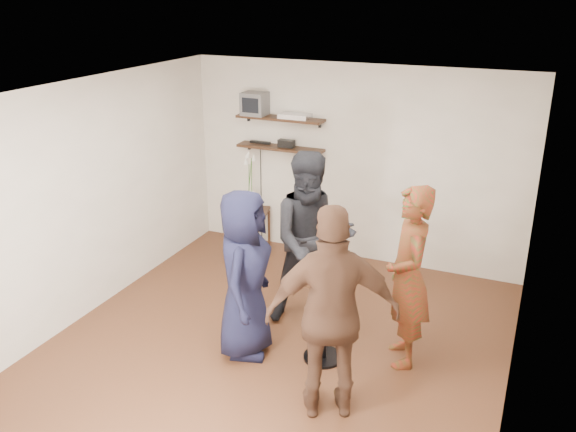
# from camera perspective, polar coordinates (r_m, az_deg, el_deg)

# --- Properties ---
(room) EXTENTS (4.58, 5.08, 2.68)m
(room) POSITION_cam_1_polar(r_m,az_deg,el_deg) (5.81, -1.33, -1.41)
(room) COLOR #4B2A18
(room) RESTS_ON ground
(shelf_upper) EXTENTS (1.20, 0.25, 0.04)m
(shelf_upper) POSITION_cam_1_polar(r_m,az_deg,el_deg) (8.12, -0.74, 9.13)
(shelf_upper) COLOR black
(shelf_upper) RESTS_ON room
(shelf_lower) EXTENTS (1.20, 0.25, 0.04)m
(shelf_lower) POSITION_cam_1_polar(r_m,az_deg,el_deg) (8.21, -0.73, 6.40)
(shelf_lower) COLOR black
(shelf_lower) RESTS_ON room
(crt_monitor) EXTENTS (0.32, 0.30, 0.30)m
(crt_monitor) POSITION_cam_1_polar(r_m,az_deg,el_deg) (8.24, -3.08, 10.46)
(crt_monitor) COLOR #59595B
(crt_monitor) RESTS_ON shelf_upper
(dvd_deck) EXTENTS (0.40, 0.24, 0.06)m
(dvd_deck) POSITION_cam_1_polar(r_m,az_deg,el_deg) (8.03, 0.66, 9.34)
(dvd_deck) COLOR silver
(dvd_deck) RESTS_ON shelf_upper
(radio) EXTENTS (0.22, 0.10, 0.10)m
(radio) POSITION_cam_1_polar(r_m,az_deg,el_deg) (8.16, -0.15, 6.79)
(radio) COLOR black
(radio) RESTS_ON shelf_lower
(power_strip) EXTENTS (0.30, 0.05, 0.03)m
(power_strip) POSITION_cam_1_polar(r_m,az_deg,el_deg) (8.38, -2.61, 6.90)
(power_strip) COLOR black
(power_strip) RESTS_ON shelf_lower
(side_table) EXTENTS (0.57, 0.57, 0.55)m
(side_table) POSITION_cam_1_polar(r_m,az_deg,el_deg) (8.52, -3.47, -0.08)
(side_table) COLOR black
(side_table) RESTS_ON room
(vase_lilies) EXTENTS (0.18, 0.19, 0.88)m
(vase_lilies) POSITION_cam_1_polar(r_m,az_deg,el_deg) (8.39, -3.53, 2.28)
(vase_lilies) COLOR white
(vase_lilies) RESTS_ON side_table
(drinks_table) EXTENTS (0.51, 0.51, 0.93)m
(drinks_table) POSITION_cam_1_polar(r_m,az_deg,el_deg) (5.95, 3.40, -8.39)
(drinks_table) COLOR black
(drinks_table) RESTS_ON room
(wine_glass_fl) EXTENTS (0.07, 0.07, 0.22)m
(wine_glass_fl) POSITION_cam_1_polar(r_m,az_deg,el_deg) (5.72, 2.82, -4.27)
(wine_glass_fl) COLOR silver
(wine_glass_fl) RESTS_ON drinks_table
(wine_glass_fr) EXTENTS (0.07, 0.07, 0.20)m
(wine_glass_fr) POSITION_cam_1_polar(r_m,az_deg,el_deg) (5.70, 3.89, -4.48)
(wine_glass_fr) COLOR silver
(wine_glass_fr) RESTS_ON drinks_table
(wine_glass_bl) EXTENTS (0.07, 0.07, 0.20)m
(wine_glass_bl) POSITION_cam_1_polar(r_m,az_deg,el_deg) (5.80, 3.52, -4.00)
(wine_glass_bl) COLOR silver
(wine_glass_bl) RESTS_ON drinks_table
(wine_glass_br) EXTENTS (0.06, 0.06, 0.19)m
(wine_glass_br) POSITION_cam_1_polar(r_m,az_deg,el_deg) (5.76, 3.89, -4.34)
(wine_glass_br) COLOR silver
(wine_glass_br) RESTS_ON drinks_table
(person_plaid) EXTENTS (0.66, 0.78, 1.81)m
(person_plaid) POSITION_cam_1_polar(r_m,az_deg,el_deg) (5.90, 11.18, -5.63)
(person_plaid) COLOR red
(person_plaid) RESTS_ON room
(person_dark) EXTENTS (1.17, 1.10, 1.92)m
(person_dark) POSITION_cam_1_polar(r_m,az_deg,el_deg) (6.49, 2.29, -2.20)
(person_dark) COLOR black
(person_dark) RESTS_ON room
(person_navy) EXTENTS (0.71, 0.94, 1.72)m
(person_navy) POSITION_cam_1_polar(r_m,az_deg,el_deg) (5.97, -4.11, -5.44)
(person_navy) COLOR black
(person_navy) RESTS_ON room
(person_brown) EXTENTS (1.21, 0.90, 1.91)m
(person_brown) POSITION_cam_1_polar(r_m,az_deg,el_deg) (5.09, 4.22, -9.19)
(person_brown) COLOR #4F3122
(person_brown) RESTS_ON room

